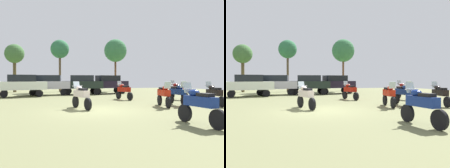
# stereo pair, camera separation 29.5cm
# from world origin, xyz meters

# --- Properties ---
(ground_plane) EXTENTS (44.00, 52.00, 0.02)m
(ground_plane) POSITION_xyz_m (0.00, 0.00, 0.01)
(ground_plane) COLOR olive
(motorcycle_1) EXTENTS (0.62, 2.22, 1.51)m
(motorcycle_1) POSITION_xyz_m (7.66, 4.35, 0.76)
(motorcycle_1) COLOR black
(motorcycle_1) RESTS_ON ground
(motorcycle_2) EXTENTS (0.77, 2.14, 1.46)m
(motorcycle_2) POSITION_xyz_m (3.56, 5.52, 0.74)
(motorcycle_2) COLOR black
(motorcycle_2) RESTS_ON ground
(motorcycle_3) EXTENTS (0.73, 2.20, 1.48)m
(motorcycle_3) POSITION_xyz_m (4.21, 0.54, 0.75)
(motorcycle_3) COLOR black
(motorcycle_3) RESTS_ON ground
(motorcycle_8) EXTENTS (0.62, 2.18, 1.50)m
(motorcycle_8) POSITION_xyz_m (5.44, 1.00, 0.75)
(motorcycle_8) COLOR black
(motorcycle_8) RESTS_ON ground
(motorcycle_9) EXTENTS (0.81, 2.10, 1.49)m
(motorcycle_9) POSITION_xyz_m (-0.60, 1.01, 0.75)
(motorcycle_9) COLOR black
(motorcycle_9) RESTS_ON ground
(motorcycle_10) EXTENTS (0.66, 2.08, 1.47)m
(motorcycle_10) POSITION_xyz_m (7.32, -0.02, 0.74)
(motorcycle_10) COLOR black
(motorcycle_10) RESTS_ON ground
(motorcycle_11) EXTENTS (0.62, 2.23, 1.50)m
(motorcycle_11) POSITION_xyz_m (2.59, -4.65, 0.76)
(motorcycle_11) COLOR black
(motorcycle_11) RESTS_ON ground
(car_1) EXTENTS (4.56, 2.58, 2.00)m
(car_1) POSITION_xyz_m (1.53, 12.50, 1.19)
(car_1) COLOR black
(car_1) RESTS_ON ground
(car_2) EXTENTS (4.54, 2.50, 2.00)m
(car_2) POSITION_xyz_m (4.42, 12.88, 1.19)
(car_2) COLOR black
(car_2) RESTS_ON ground
(car_3) EXTENTS (4.51, 2.38, 2.00)m
(car_3) POSITION_xyz_m (-1.85, 12.75, 1.19)
(car_3) COLOR black
(car_3) RESTS_ON ground
(car_4) EXTENTS (4.47, 2.25, 2.00)m
(car_4) POSITION_xyz_m (-4.31, 10.94, 1.19)
(car_4) COLOR black
(car_4) RESTS_ON ground
(tree_2) EXTENTS (2.32, 2.32, 6.55)m
(tree_2) POSITION_xyz_m (-0.29, 18.30, 5.32)
(tree_2) COLOR brown
(tree_2) RESTS_ON ground
(tree_3) EXTENTS (2.30, 2.30, 5.84)m
(tree_3) POSITION_xyz_m (-5.65, 18.84, 4.59)
(tree_3) COLOR brown
(tree_3) RESTS_ON ground
(tree_4) EXTENTS (3.07, 3.07, 7.00)m
(tree_4) POSITION_xyz_m (7.12, 18.31, 5.45)
(tree_4) COLOR brown
(tree_4) RESTS_ON ground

